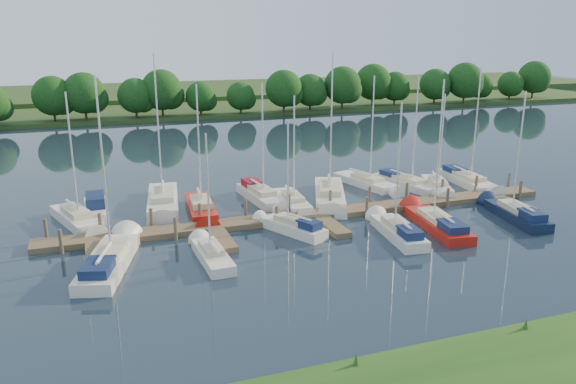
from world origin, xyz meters
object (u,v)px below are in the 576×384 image
object	(u,v)px
dock	(320,217)
sailboat_s_2	(292,228)
sailboat_n_5	(293,203)
motorboat	(96,210)
sailboat_n_0	(78,221)

from	to	relation	value
dock	sailboat_s_2	distance (m)	3.52
sailboat_n_5	motorboat	bearing A→B (deg)	-7.66
sailboat_n_0	sailboat_n_5	size ratio (longest dim) A/B	1.09
dock	sailboat_n_0	world-z (taller)	sailboat_n_0
dock	sailboat_n_5	world-z (taller)	sailboat_n_5
dock	sailboat_n_0	size ratio (longest dim) A/B	3.98
sailboat_n_0	sailboat_s_2	bearing A→B (deg)	135.66
dock	sailboat_s_2	xyz separation A→B (m)	(-2.93, -1.94, 0.14)
dock	sailboat_n_0	xyz separation A→B (m)	(-17.03, 4.94, 0.08)
dock	sailboat_n_0	distance (m)	17.73
sailboat_n_0	sailboat_s_2	xyz separation A→B (m)	(14.10, -6.88, 0.06)
motorboat	sailboat_n_5	size ratio (longest dim) A/B	0.65
dock	sailboat_n_5	xyz separation A→B (m)	(-0.69, 3.89, 0.07)
dock	sailboat_s_2	world-z (taller)	sailboat_s_2
sailboat_n_0	sailboat_s_2	distance (m)	15.69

